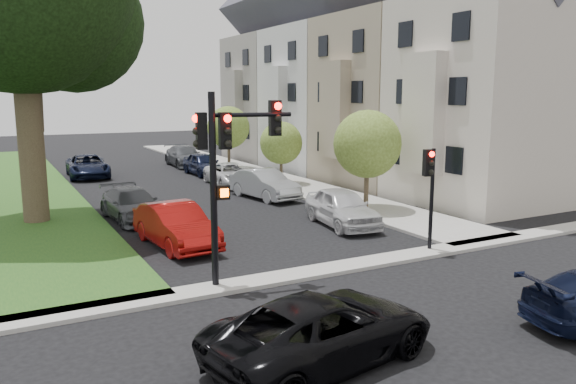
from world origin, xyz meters
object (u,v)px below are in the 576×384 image
small_tree_b (281,143)px  car_parked_4 (185,156)px  car_cross_near (323,329)px  car_parked_0 (342,207)px  car_parked_5 (176,225)px  small_tree_c (228,127)px  car_parked_2 (231,174)px  car_parked_6 (132,205)px  traffic_signal_main (227,154)px  small_tree_a (367,144)px  traffic_signal_secondary (430,181)px  car_parked_3 (203,164)px  car_parked_1 (264,184)px  car_parked_8 (88,166)px

small_tree_b → car_parked_4: bearing=101.1°
car_cross_near → car_parked_0: size_ratio=1.11×
small_tree_b → car_parked_5: size_ratio=0.81×
car_parked_0 → small_tree_c: bearing=90.2°
car_parked_2 → car_parked_6: 10.03m
small_tree_c → traffic_signal_main: (-9.57, -23.41, 0.72)m
car_parked_4 → car_parked_5: size_ratio=1.12×
small_tree_a → car_parked_0: size_ratio=1.03×
car_parked_5 → car_parked_6: size_ratio=0.99×
traffic_signal_main → traffic_signal_secondary: bearing=-0.3°
car_parked_4 → car_cross_near: bearing=-101.2°
small_tree_a → car_parked_3: (-2.61, 14.91, -2.37)m
small_tree_b → car_parked_3: small_tree_b is taller
car_parked_1 → car_cross_near: bearing=-121.0°
small_tree_b → small_tree_c: 8.21m
car_parked_0 → car_parked_3: (0.04, 16.89, -0.02)m
small_tree_c → traffic_signal_main: traffic_signal_main is taller
car_parked_3 → car_parked_4: 5.17m
traffic_signal_secondary → car_parked_6: 12.68m
small_tree_c → car_parked_4: size_ratio=0.87×
small_tree_a → car_parked_1: size_ratio=1.02×
car_parked_8 → car_cross_near: bearing=-86.6°
traffic_signal_main → car_parked_6: traffic_signal_main is taller
car_parked_3 → small_tree_b: bearing=-68.9°
car_parked_3 → car_parked_6: 13.90m
traffic_signal_main → traffic_signal_secondary: (7.29, -0.04, -1.25)m
small_tree_a → car_parked_4: 20.33m
car_parked_4 → car_parked_6: bearing=-112.9°
car_cross_near → traffic_signal_secondary: bearing=-66.0°
traffic_signal_main → car_parked_3: bearing=72.1°
small_tree_a → car_parked_5: 10.11m
car_parked_8 → small_tree_c: bearing=-0.6°
car_parked_1 → car_parked_4: bearing=79.1°
traffic_signal_main → car_parked_5: traffic_signal_main is taller
small_tree_c → car_parked_4: small_tree_c is taller
car_parked_5 → car_parked_6: bearing=89.2°
car_cross_near → car_parked_1: car_parked_1 is taller
car_parked_1 → car_parked_5: (-6.87, -6.98, 0.01)m
car_parked_6 → car_parked_8: (0.37, 14.26, 0.06)m
traffic_signal_main → car_parked_6: (-0.47, 9.81, -3.07)m
traffic_signal_secondary → car_parked_5: 8.98m
small_tree_a → car_parked_5: bearing=-169.1°
small_tree_c → car_parked_2: bearing=-111.4°
car_parked_2 → car_parked_3: size_ratio=1.08×
small_tree_a → traffic_signal_main: (-9.57, -6.65, 0.63)m
car_parked_2 → car_parked_3: car_parked_3 is taller
car_parked_5 → car_parked_6: (-0.39, 5.03, -0.09)m
car_parked_3 → car_parked_6: car_parked_3 is taller
car_parked_1 → car_parked_5: 9.79m
small_tree_b → traffic_signal_secondary: small_tree_b is taller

